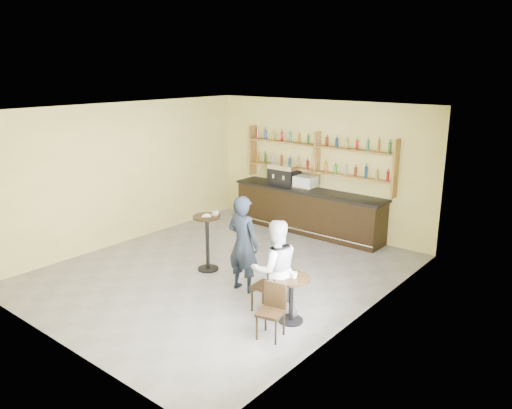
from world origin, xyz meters
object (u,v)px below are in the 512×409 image
Objects in this scene: pastry_case at (305,183)px; chair_west at (266,285)px; pedestal_table at (207,243)px; chair_south at (271,312)px; espresso_machine at (284,175)px; patron_second at (275,269)px; cafe_table at (291,300)px; man_main at (243,244)px; bar_counter at (308,211)px.

pastry_case is 4.39m from chair_west.
chair_west is at bearing -17.92° from pedestal_table.
pastry_case reaches higher than chair_south.
pastry_case is 0.58× the size of chair_west.
patron_second is at bearing -55.65° from espresso_machine.
pastry_case is at bearing -158.98° from chair_west.
pastry_case is 0.68× the size of cafe_table.
patron_second is (-0.31, -0.01, 0.44)m from cafe_table.
man_main reaches higher than chair_west.
chair_west is (1.97, -0.64, -0.12)m from pedestal_table.
bar_counter is at bearing 104.50° from chair_south.
man_main is at bearing 162.67° from cafe_table.
pedestal_table reaches higher than bar_counter.
chair_south is (2.44, -4.55, -0.82)m from pastry_case.
chair_west is at bearing 119.93° from chair_south.
man_main reaches higher than pastry_case.
patron_second reaches higher than chair_south.
bar_counter is at bearing 120.17° from cafe_table.
pastry_case reaches higher than cafe_table.
pastry_case is at bearing -76.31° from man_main.
espresso_machine is 0.82× the size of chair_west.
chair_west is 0.89m from chair_south.
espresso_machine is 5.57m from chair_south.
pedestal_table is 2.34m from patron_second.
bar_counter is at bearing -0.02° from espresso_machine.
cafe_table is 0.85× the size of chair_west.
bar_counter is 3.67m from man_main.
espresso_machine is 1.41× the size of pastry_case.
man_main reaches higher than patron_second.
chair_south is at bearing -61.52° from pastry_case.
espresso_machine is 3.93m from man_main.
chair_south is at bearing -26.59° from pedestal_table.
man_main is at bearing -75.16° from bar_counter.
espresso_machine is 0.88× the size of chair_south.
patron_second is at bearing -63.41° from bar_counter.
man_main is at bearing -73.49° from pastry_case.
patron_second reaches higher than chair_west.
bar_counter reaches higher than chair_west.
man_main is 1.52m from cafe_table.
chair_south is at bearing -62.72° from bar_counter.
man_main is at bearing -118.96° from chair_west.
espresso_machine reaches higher than pastry_case.
bar_counter is at bearing 86.04° from pedestal_table.
chair_south is at bearing -85.24° from cafe_table.
bar_counter is 5.47× the size of espresso_machine.
espresso_machine is at bearing -151.81° from chair_west.
espresso_machine is (-0.73, 0.00, 0.80)m from bar_counter.
chair_west is 0.54× the size of patron_second.
chair_west reaches higher than cafe_table.
pastry_case is at bearing 121.12° from cafe_table.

